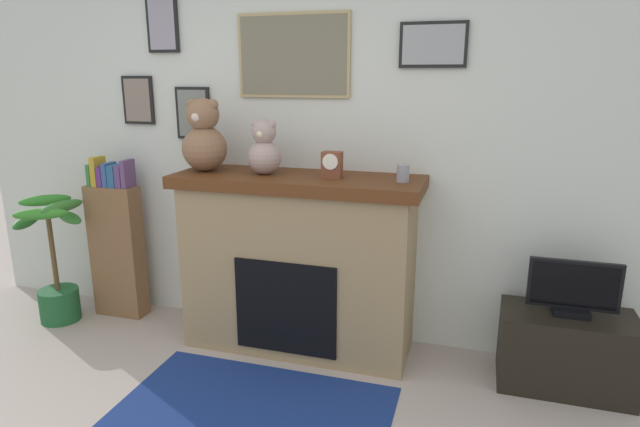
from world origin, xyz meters
name	(u,v)px	position (x,y,z in m)	size (l,w,h in m)	color
back_wall	(288,151)	(0.00, 2.00, 1.31)	(5.20, 0.15, 2.60)	silver
fireplace	(299,262)	(0.19, 1.67, 0.61)	(1.63, 0.59, 1.20)	#987D58
bookshelf	(117,244)	(-1.31, 1.74, 0.57)	(0.40, 0.16, 1.24)	brown
potted_plant	(55,268)	(-1.69, 1.50, 0.43)	(0.54, 0.56, 0.96)	#1E592D
tv_stand	(565,351)	(1.88, 1.64, 0.24)	(0.75, 0.40, 0.47)	black
television	(573,290)	(1.88, 1.64, 0.63)	(0.50, 0.14, 0.33)	black
area_rug	(242,425)	(0.19, 0.73, 0.00)	(1.53, 1.19, 0.01)	navy
candle_jar	(403,173)	(0.87, 1.65, 1.25)	(0.08, 0.08, 0.11)	gray
mantel_clock	(332,165)	(0.42, 1.65, 1.28)	(0.12, 0.09, 0.17)	brown
teddy_bear_cream	(204,139)	(-0.47, 1.65, 1.42)	(0.30, 0.30, 0.48)	#865F44
teddy_bear_tan	(264,150)	(-0.04, 1.65, 1.36)	(0.22, 0.22, 0.35)	#A98E88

